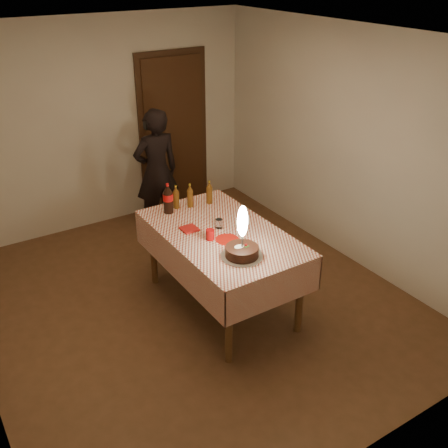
{
  "coord_description": "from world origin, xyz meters",
  "views": [
    {
      "loc": [
        -2.1,
        -3.91,
        3.2
      ],
      "look_at": [
        0.23,
        -0.25,
        0.95
      ],
      "focal_mm": 42.0,
      "sensor_mm": 36.0,
      "label": 1
    }
  ],
  "objects_px": {
    "cola_bottle": "(168,199)",
    "photographer": "(157,172)",
    "dining_table": "(221,242)",
    "birthday_cake": "(242,245)",
    "amber_bottle_mid": "(190,196)",
    "clear_cup": "(219,224)",
    "red_cup": "(210,235)",
    "amber_bottle_left": "(176,197)",
    "amber_bottle_right": "(209,193)",
    "red_plate": "(227,239)"
  },
  "relations": [
    {
      "from": "cola_bottle",
      "to": "photographer",
      "type": "relative_size",
      "value": 0.2
    },
    {
      "from": "dining_table",
      "to": "cola_bottle",
      "type": "bearing_deg",
      "value": 109.49
    },
    {
      "from": "birthday_cake",
      "to": "amber_bottle_mid",
      "type": "distance_m",
      "value": 1.14
    },
    {
      "from": "clear_cup",
      "to": "photographer",
      "type": "relative_size",
      "value": 0.06
    },
    {
      "from": "birthday_cake",
      "to": "red_cup",
      "type": "distance_m",
      "value": 0.42
    },
    {
      "from": "birthday_cake",
      "to": "amber_bottle_left",
      "type": "xyz_separation_m",
      "value": [
        -0.02,
        1.18,
        0.01
      ]
    },
    {
      "from": "amber_bottle_right",
      "to": "amber_bottle_left",
      "type": "bearing_deg",
      "value": 166.95
    },
    {
      "from": "birthday_cake",
      "to": "amber_bottle_left",
      "type": "height_order",
      "value": "birthday_cake"
    },
    {
      "from": "clear_cup",
      "to": "cola_bottle",
      "type": "height_order",
      "value": "cola_bottle"
    },
    {
      "from": "birthday_cake",
      "to": "red_plate",
      "type": "height_order",
      "value": "birthday_cake"
    },
    {
      "from": "red_plate",
      "to": "amber_bottle_mid",
      "type": "bearing_deg",
      "value": 85.47
    },
    {
      "from": "clear_cup",
      "to": "amber_bottle_right",
      "type": "height_order",
      "value": "amber_bottle_right"
    },
    {
      "from": "photographer",
      "to": "red_plate",
      "type": "bearing_deg",
      "value": -97.11
    },
    {
      "from": "amber_bottle_right",
      "to": "photographer",
      "type": "bearing_deg",
      "value": 91.36
    },
    {
      "from": "birthday_cake",
      "to": "amber_bottle_right",
      "type": "height_order",
      "value": "birthday_cake"
    },
    {
      "from": "amber_bottle_right",
      "to": "dining_table",
      "type": "bearing_deg",
      "value": -111.46
    },
    {
      "from": "amber_bottle_mid",
      "to": "photographer",
      "type": "relative_size",
      "value": 0.16
    },
    {
      "from": "cola_bottle",
      "to": "photographer",
      "type": "height_order",
      "value": "photographer"
    },
    {
      "from": "dining_table",
      "to": "clear_cup",
      "type": "xyz_separation_m",
      "value": [
        0.03,
        0.08,
        0.16
      ]
    },
    {
      "from": "red_cup",
      "to": "amber_bottle_mid",
      "type": "relative_size",
      "value": 0.39
    },
    {
      "from": "cola_bottle",
      "to": "photographer",
      "type": "xyz_separation_m",
      "value": [
        0.44,
        1.19,
        -0.2
      ]
    },
    {
      "from": "dining_table",
      "to": "red_cup",
      "type": "height_order",
      "value": "red_cup"
    },
    {
      "from": "red_plate",
      "to": "cola_bottle",
      "type": "bearing_deg",
      "value": 103.3
    },
    {
      "from": "birthday_cake",
      "to": "cola_bottle",
      "type": "relative_size",
      "value": 1.54
    },
    {
      "from": "dining_table",
      "to": "birthday_cake",
      "type": "relative_size",
      "value": 3.52
    },
    {
      "from": "clear_cup",
      "to": "amber_bottle_mid",
      "type": "bearing_deg",
      "value": 89.86
    },
    {
      "from": "birthday_cake",
      "to": "clear_cup",
      "type": "xyz_separation_m",
      "value": [
        0.11,
        0.56,
        -0.07
      ]
    },
    {
      "from": "amber_bottle_right",
      "to": "photographer",
      "type": "distance_m",
      "value": 1.23
    },
    {
      "from": "dining_table",
      "to": "photographer",
      "type": "xyz_separation_m",
      "value": [
        0.21,
        1.84,
        0.07
      ]
    },
    {
      "from": "cola_bottle",
      "to": "amber_bottle_mid",
      "type": "distance_m",
      "value": 0.26
    },
    {
      "from": "red_plate",
      "to": "cola_bottle",
      "type": "relative_size",
      "value": 0.69
    },
    {
      "from": "amber_bottle_mid",
      "to": "dining_table",
      "type": "bearing_deg",
      "value": -92.41
    },
    {
      "from": "amber_bottle_right",
      "to": "amber_bottle_mid",
      "type": "distance_m",
      "value": 0.22
    },
    {
      "from": "red_plate",
      "to": "photographer",
      "type": "height_order",
      "value": "photographer"
    },
    {
      "from": "red_cup",
      "to": "cola_bottle",
      "type": "distance_m",
      "value": 0.72
    },
    {
      "from": "red_plate",
      "to": "amber_bottle_mid",
      "type": "relative_size",
      "value": 0.86
    },
    {
      "from": "amber_bottle_right",
      "to": "photographer",
      "type": "xyz_separation_m",
      "value": [
        -0.03,
        1.22,
        -0.16
      ]
    },
    {
      "from": "red_plate",
      "to": "amber_bottle_right",
      "type": "relative_size",
      "value": 0.86
    },
    {
      "from": "birthday_cake",
      "to": "amber_bottle_right",
      "type": "bearing_deg",
      "value": 73.22
    },
    {
      "from": "dining_table",
      "to": "amber_bottle_mid",
      "type": "bearing_deg",
      "value": 87.59
    },
    {
      "from": "red_plate",
      "to": "photographer",
      "type": "xyz_separation_m",
      "value": [
        0.25,
        2.0,
        -0.05
      ]
    },
    {
      "from": "clear_cup",
      "to": "amber_bottle_mid",
      "type": "height_order",
      "value": "amber_bottle_mid"
    },
    {
      "from": "amber_bottle_left",
      "to": "birthday_cake",
      "type": "bearing_deg",
      "value": -88.92
    },
    {
      "from": "cola_bottle",
      "to": "amber_bottle_mid",
      "type": "relative_size",
      "value": 1.25
    },
    {
      "from": "cola_bottle",
      "to": "photographer",
      "type": "bearing_deg",
      "value": 69.73
    },
    {
      "from": "amber_bottle_left",
      "to": "amber_bottle_right",
      "type": "bearing_deg",
      "value": -13.05
    },
    {
      "from": "photographer",
      "to": "dining_table",
      "type": "bearing_deg",
      "value": -96.59
    },
    {
      "from": "birthday_cake",
      "to": "photographer",
      "type": "xyz_separation_m",
      "value": [
        0.3,
        2.32,
        -0.16
      ]
    },
    {
      "from": "birthday_cake",
      "to": "clear_cup",
      "type": "height_order",
      "value": "birthday_cake"
    },
    {
      "from": "red_plate",
      "to": "photographer",
      "type": "bearing_deg",
      "value": 82.89
    }
  ]
}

